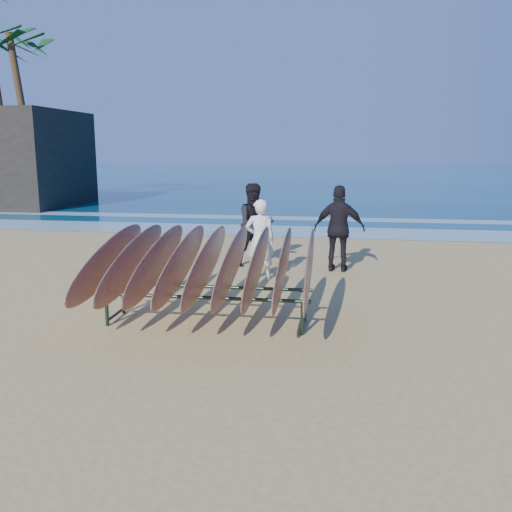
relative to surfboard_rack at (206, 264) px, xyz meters
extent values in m
plane|color=tan|center=(0.65, -0.12, -0.94)|extent=(120.00, 120.00, 0.00)
plane|color=navy|center=(0.65, 54.88, -0.93)|extent=(160.00, 160.00, 0.00)
plane|color=white|center=(0.65, 9.88, -0.93)|extent=(160.00, 160.00, 0.00)
plane|color=white|center=(0.65, 13.38, -0.93)|extent=(160.00, 160.00, 0.00)
cylinder|color=#1C2D21|center=(-1.47, -0.36, -0.69)|extent=(0.06, 0.06, 0.50)
cylinder|color=#1C2D21|center=(1.49, -0.29, -0.69)|extent=(0.06, 0.06, 0.50)
cylinder|color=#1C2D21|center=(-1.49, 0.29, -0.69)|extent=(0.06, 0.06, 0.50)
cylinder|color=#1C2D21|center=(1.47, 0.36, -0.69)|extent=(0.06, 0.06, 0.50)
cylinder|color=#1C2D21|center=(0.01, -0.32, -0.44)|extent=(3.20, 0.13, 0.06)
cylinder|color=#1C2D21|center=(-0.01, 0.32, -0.44)|extent=(3.20, 0.13, 0.06)
cylinder|color=#1C2D21|center=(-1.48, -0.04, -0.86)|extent=(0.06, 0.65, 0.04)
cylinder|color=#1C2D21|center=(1.48, 0.04, -0.86)|extent=(0.06, 0.65, 0.04)
ellipsoid|color=#600E06|center=(-1.55, -0.04, 0.01)|extent=(0.15, 3.05, 1.19)
ellipsoid|color=#600E06|center=(-1.16, -0.03, 0.01)|extent=(0.15, 3.05, 1.19)
ellipsoid|color=#600E06|center=(-0.77, -0.02, 0.01)|extent=(0.15, 3.05, 1.19)
ellipsoid|color=#600E06|center=(-0.39, -0.01, 0.01)|extent=(0.15, 3.05, 1.19)
ellipsoid|color=#600E06|center=(0.00, 0.00, 0.01)|extent=(0.15, 3.05, 1.19)
ellipsoid|color=#600E06|center=(0.39, 0.01, 0.01)|extent=(0.15, 3.05, 1.19)
ellipsoid|color=#600E06|center=(0.77, 0.02, 0.01)|extent=(0.15, 3.05, 1.19)
ellipsoid|color=#600E06|center=(1.16, 0.03, 0.01)|extent=(0.15, 3.05, 1.19)
ellipsoid|color=#600E06|center=(1.55, 0.04, 0.01)|extent=(0.15, 3.05, 1.19)
imported|color=white|center=(0.34, 3.02, -0.11)|extent=(0.68, 0.52, 1.66)
imported|color=black|center=(0.01, 4.38, 0.01)|extent=(1.17, 1.12, 1.89)
imported|color=black|center=(1.92, 4.09, 0.01)|extent=(1.14, 0.53, 1.89)
cylinder|color=brown|center=(-15.20, 19.68, 3.38)|extent=(0.36, 1.87, 8.56)
cylinder|color=brown|center=(-16.65, 19.83, 3.65)|extent=(0.36, 1.40, 9.16)
camera|label=1|loc=(2.07, -7.76, 1.68)|focal=38.00mm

